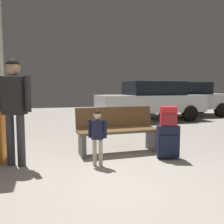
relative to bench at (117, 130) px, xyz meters
The scene contains 8 objects.
ground_plane 2.37m from the bench, 101.54° to the left, with size 18.00×18.00×0.10m, color gray.
bench is the anchor object (origin of this frame).
suitcase 1.02m from the bench, 42.40° to the right, with size 0.41×0.30×0.60m.
backpack_bright 1.07m from the bench, 42.43° to the right, with size 0.31×0.25×0.34m.
child 0.94m from the bench, 126.32° to the right, with size 0.29×0.23×0.92m.
adult 1.99m from the bench, 168.01° to the right, with size 0.54×0.35×1.74m.
parked_car_side 7.09m from the bench, 48.30° to the left, with size 4.17×1.94×1.51m.
parked_car_near 5.06m from the bench, 58.78° to the left, with size 4.16×1.91×1.51m.
Camera 1 is at (-0.88, -2.88, 1.28)m, focal length 39.37 mm.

